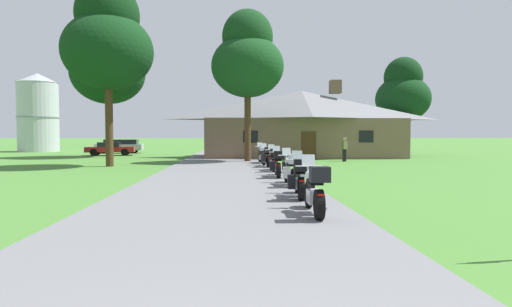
{
  "coord_description": "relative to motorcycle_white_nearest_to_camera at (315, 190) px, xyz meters",
  "views": [
    {
      "loc": [
        0.38,
        -1.43,
        1.83
      ],
      "look_at": [
        1.64,
        20.91,
        0.83
      ],
      "focal_mm": 28.83,
      "sensor_mm": 36.0,
      "label": 1
    }
  ],
  "objects": [
    {
      "name": "tree_right_of_lodge",
      "position": [
        13.79,
        28.04,
        5.12
      ],
      "size": [
        4.92,
        4.92,
        8.98
      ],
      "color": "#422D19",
      "rests_on": "ground"
    },
    {
      "name": "motorcycle_black_sixth_in_row",
      "position": [
        0.09,
        13.99,
        -0.01
      ],
      "size": [
        0.83,
        2.08,
        1.3
      ],
      "rotation": [
        0.0,
        0.0,
        0.09
      ],
      "color": "black",
      "rests_on": "asphalt_driveway"
    },
    {
      "name": "stone_lodge",
      "position": [
        3.94,
        25.21,
        2.23
      ],
      "size": [
        16.75,
        7.1,
        6.44
      ],
      "color": "brown",
      "rests_on": "ground"
    },
    {
      "name": "ground_plane",
      "position": [
        -2.19,
        12.44,
        -0.62
      ],
      "size": [
        500.0,
        500.0,
        0.0
      ],
      "primitive_type": "plane",
      "color": "#42752D"
    },
    {
      "name": "bystander_olive_shirt_near_lodge",
      "position": [
        5.94,
        19.13,
        0.33
      ],
      "size": [
        0.5,
        0.36,
        1.69
      ],
      "rotation": [
        0.0,
        0.0,
        3.6
      ],
      "color": "black",
      "rests_on": "ground"
    },
    {
      "name": "motorcycle_silver_third_in_row",
      "position": [
        0.25,
        5.29,
        -0.01
      ],
      "size": [
        0.77,
        2.08,
        1.3
      ],
      "rotation": [
        0.0,
        0.0,
        0.05
      ],
      "color": "black",
      "rests_on": "asphalt_driveway"
    },
    {
      "name": "metal_silo_distant",
      "position": [
        -23.58,
        38.38,
        3.76
      ],
      "size": [
        4.4,
        4.4,
        8.74
      ],
      "color": "#B2B7BC",
      "rests_on": "ground"
    },
    {
      "name": "parked_red_sedan_far_left",
      "position": [
        -12.92,
        28.86,
        0.02
      ],
      "size": [
        4.43,
        2.46,
        1.2
      ],
      "rotation": [
        0.0,
        0.0,
        1.72
      ],
      "color": "maroon",
      "rests_on": "ground"
    },
    {
      "name": "motorcycle_white_nearest_to_camera",
      "position": [
        0.0,
        0.0,
        0.0
      ],
      "size": [
        0.66,
        2.08,
        1.3
      ],
      "rotation": [
        0.0,
        0.0,
        -0.03
      ],
      "color": "black",
      "rests_on": "asphalt_driveway"
    },
    {
      "name": "tree_left_far",
      "position": [
        -12.23,
        26.21,
        7.14
      ],
      "size": [
        6.08,
        6.08,
        11.76
      ],
      "color": "#422D19",
      "rests_on": "ground"
    },
    {
      "name": "tree_left_near",
      "position": [
        -9.04,
        15.48,
        6.68
      ],
      "size": [
        5.18,
        5.18,
        10.72
      ],
      "color": "#422D19",
      "rests_on": "ground"
    },
    {
      "name": "motorcycle_silver_fourth_in_row",
      "position": [
        0.09,
        8.26,
        -0.01
      ],
      "size": [
        0.76,
        2.08,
        1.3
      ],
      "rotation": [
        0.0,
        0.0,
        -0.04
      ],
      "color": "black",
      "rests_on": "asphalt_driveway"
    },
    {
      "name": "parked_silver_suv_far_left",
      "position": [
        -13.33,
        33.65,
        0.16
      ],
      "size": [
        4.74,
        2.22,
        1.4
      ],
      "rotation": [
        0.0,
        0.0,
        1.65
      ],
      "color": "#ADAFB7",
      "rests_on": "ground"
    },
    {
      "name": "tree_by_lodge_front",
      "position": [
        -0.8,
        19.17,
        6.46
      ],
      "size": [
        4.94,
        4.94,
        10.34
      ],
      "color": "#422D19",
      "rests_on": "ground"
    },
    {
      "name": "asphalt_driveway",
      "position": [
        -2.19,
        10.44,
        -0.59
      ],
      "size": [
        6.4,
        80.0,
        0.06
      ],
      "primitive_type": "cube",
      "color": "slate",
      "rests_on": "ground"
    },
    {
      "name": "motorcycle_orange_fifth_in_row",
      "position": [
        0.18,
        11.25,
        0.0
      ],
      "size": [
        0.66,
        2.08,
        1.3
      ],
      "rotation": [
        0.0,
        0.0,
        0.01
      ],
      "color": "black",
      "rests_on": "asphalt_driveway"
    },
    {
      "name": "motorcycle_green_farthest_in_row",
      "position": [
        0.0,
        16.92,
        0.0
      ],
      "size": [
        0.66,
        2.08,
        1.3
      ],
      "rotation": [
        0.0,
        0.0,
        0.07
      ],
      "color": "black",
      "rests_on": "asphalt_driveway"
    },
    {
      "name": "motorcycle_black_second_in_row",
      "position": [
        0.07,
        2.48,
        -0.01
      ],
      "size": [
        0.81,
        2.08,
        1.3
      ],
      "rotation": [
        0.0,
        0.0,
        -0.08
      ],
      "color": "black",
      "rests_on": "asphalt_driveway"
    }
  ]
}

